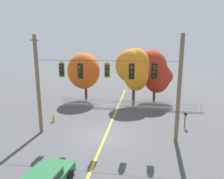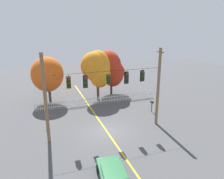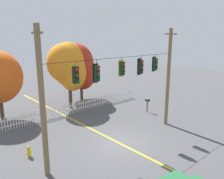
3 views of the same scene
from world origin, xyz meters
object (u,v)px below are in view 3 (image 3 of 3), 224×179
Objects in this scene: traffic_signal_northbound_secondary at (97,73)px; autumn_oak_far_east at (79,68)px; traffic_signal_westbound_side at (122,68)px; traffic_signal_northbound_primary at (155,64)px; fire_hydrant at (29,151)px; traffic_signal_southbound_primary at (141,67)px; autumn_maple_mid at (68,66)px; traffic_signal_eastbound_side at (76,75)px; roadside_mailbox at (147,101)px.

autumn_oak_far_east reaches higher than traffic_signal_northbound_secondary.
traffic_signal_northbound_primary is at bearing -0.00° from traffic_signal_westbound_side.
traffic_signal_northbound_secondary is 5.68m from traffic_signal_northbound_primary.
traffic_signal_westbound_side reaches higher than fire_hydrant.
fire_hydrant is (-7.58, 2.52, -4.96)m from traffic_signal_southbound_primary.
traffic_signal_westbound_side is (2.13, -0.00, 0.10)m from traffic_signal_northbound_secondary.
traffic_signal_northbound_secondary is 10.37m from autumn_maple_mid.
traffic_signal_eastbound_side and traffic_signal_southbound_primary have the same top height.
traffic_signal_northbound_secondary and traffic_signal_northbound_primary have the same top height.
autumn_oak_far_east reaches higher than fire_hydrant.
traffic_signal_westbound_side is (3.63, -0.00, 0.02)m from traffic_signal_eastbound_side.
roadside_mailbox is at bearing 16.72° from traffic_signal_eastbound_side.
roadside_mailbox is (10.22, 3.07, -4.20)m from traffic_signal_eastbound_side.
traffic_signal_westbound_side is 8.01m from fire_hydrant.
traffic_signal_westbound_side is 0.20× the size of autumn_oak_far_east.
traffic_signal_northbound_primary is 0.19× the size of autumn_maple_mid.
traffic_signal_southbound_primary is (5.50, -0.00, -0.04)m from traffic_signal_eastbound_side.
traffic_signal_northbound_primary is at bearing -92.91° from autumn_oak_far_east.
fire_hydrant is (-7.32, -7.12, -4.09)m from autumn_maple_mid.
roadside_mailbox is at bearing -52.80° from autumn_maple_mid.
traffic_signal_eastbound_side is 1.50m from traffic_signal_northbound_secondary.
traffic_signal_northbound_secondary is 4.00m from traffic_signal_southbound_primary.
traffic_signal_eastbound_side is at bearing 180.00° from traffic_signal_northbound_primary.
traffic_signal_northbound_primary is (5.68, -0.00, 0.10)m from traffic_signal_northbound_secondary.
traffic_signal_northbound_primary is (7.18, -0.00, 0.01)m from traffic_signal_eastbound_side.
autumn_oak_far_east is at bearing 41.83° from fire_hydrant.
traffic_signal_eastbound_side is 7.18m from traffic_signal_northbound_primary.
traffic_signal_westbound_side is at bearing -0.01° from traffic_signal_northbound_secondary.
traffic_signal_westbound_side is 0.19× the size of autumn_maple_mid.
roadside_mailbox is at bearing 19.40° from traffic_signal_northbound_secondary.
traffic_signal_southbound_primary is 9.40m from fire_hydrant.
traffic_signal_northbound_primary is 1.74× the size of fire_hydrant.
traffic_signal_northbound_primary is at bearing -134.74° from roadside_mailbox.
fire_hydrant is at bearing 144.93° from traffic_signal_northbound_secondary.
fire_hydrant is 0.53× the size of roadside_mailbox.
traffic_signal_eastbound_side is 0.20× the size of autumn_oak_far_east.
traffic_signal_northbound_primary is 6.04m from roadside_mailbox.
autumn_oak_far_east reaches higher than traffic_signal_eastbound_side.
fire_hydrant is at bearing 164.80° from traffic_signal_northbound_primary.
roadside_mailbox reaches higher than fire_hydrant.
autumn_maple_mid reaches higher than traffic_signal_northbound_primary.
fire_hydrant is (-5.72, 2.52, -5.02)m from traffic_signal_westbound_side.
traffic_signal_eastbound_side reaches higher than fire_hydrant.
autumn_oak_far_east reaches higher than roadside_mailbox.
traffic_signal_westbound_side is at bearing -155.02° from roadside_mailbox.
autumn_oak_far_east is (4.12, 11.32, -1.59)m from traffic_signal_westbound_side.
autumn_oak_far_east is at bearing 106.66° from roadside_mailbox.
traffic_signal_eastbound_side is at bearing 179.99° from traffic_signal_westbound_side.
roadside_mailbox is (3.04, 3.07, -4.21)m from traffic_signal_northbound_primary.
autumn_maple_mid is (3.74, 9.63, -0.82)m from traffic_signal_northbound_secondary.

